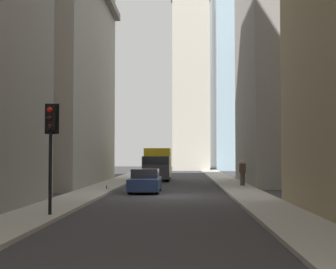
{
  "coord_description": "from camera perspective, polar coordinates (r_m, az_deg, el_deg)",
  "views": [
    {
      "loc": [
        -26.52,
        -0.91,
        2.26
      ],
      "look_at": [
        17.24,
        0.5,
        4.12
      ],
      "focal_mm": 51.37,
      "sensor_mm": 36.0,
      "label": 1
    }
  ],
  "objects": [
    {
      "name": "building_left_midfar",
      "position": [
        39.69,
        16.22,
        10.75
      ],
      "size": [
        12.33,
        10.0,
        22.49
      ],
      "color": "gray",
      "rests_on": "ground_plane"
    },
    {
      "name": "sedan_navy",
      "position": [
        29.11,
        -2.72,
        -5.58
      ],
      "size": [
        4.3,
        1.78,
        1.42
      ],
      "color": "navy",
      "rests_on": "ground_plane"
    },
    {
      "name": "sidewalk_left",
      "position": [
        26.86,
        9.6,
        -7.08
      ],
      "size": [
        90.0,
        2.2,
        0.14
      ],
      "primitive_type": "cube",
      "color": "#A8A399",
      "rests_on": "ground_plane"
    },
    {
      "name": "sidewalk_right",
      "position": [
        27.16,
        -9.72,
        -7.03
      ],
      "size": [
        90.0,
        2.2,
        0.14
      ],
      "primitive_type": "cube",
      "color": "#A8A399",
      "rests_on": "ground_plane"
    },
    {
      "name": "ground_plane",
      "position": [
        26.64,
        -0.12,
        -7.3
      ],
      "size": [
        135.0,
        135.0,
        0.0
      ],
      "primitive_type": "plane",
      "color": "#302D30"
    },
    {
      "name": "building_right_midfar",
      "position": [
        39.02,
        -15.48,
        8.01
      ],
      "size": [
        17.09,
        10.5,
        18.54
      ],
      "color": "gray",
      "rests_on": "ground_plane"
    },
    {
      "name": "church_spire",
      "position": [
        73.38,
        2.71,
        11.99
      ],
      "size": [
        5.92,
        5.92,
        39.32
      ],
      "color": "#A8A091",
      "rests_on": "ground_plane"
    },
    {
      "name": "discarded_bottle",
      "position": [
        30.2,
        -7.3,
        -6.24
      ],
      "size": [
        0.07,
        0.07,
        0.27
      ],
      "color": "brown",
      "rests_on": "sidewalk_right"
    },
    {
      "name": "delivery_truck",
      "position": [
        42.74,
        -1.25,
        -3.51
      ],
      "size": [
        6.46,
        2.25,
        2.84
      ],
      "color": "yellow",
      "rests_on": "ground_plane"
    },
    {
      "name": "pedestrian",
      "position": [
        33.77,
        8.83,
        -4.34
      ],
      "size": [
        0.26,
        0.44,
        1.79
      ],
      "color": "#473D33",
      "rests_on": "sidewalk_left"
    },
    {
      "name": "traffic_light_foreground",
      "position": [
        17.69,
        -13.76,
        0.23
      ],
      "size": [
        0.43,
        0.52,
        3.98
      ],
      "color": "black",
      "rests_on": "sidewalk_right"
    }
  ]
}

